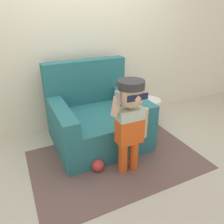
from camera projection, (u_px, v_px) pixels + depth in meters
ground_plane at (105, 143)px, 2.91m from camera, size 10.00×10.00×0.00m
wall_back at (82, 35)px, 2.94m from camera, size 10.00×0.05×2.60m
armchair at (96, 118)px, 2.86m from camera, size 1.13×1.02×1.02m
person_child at (130, 114)px, 2.15m from camera, size 0.42×0.32×1.03m
side_table at (149, 109)px, 3.30m from camera, size 0.34×0.34×0.41m
rug at (117, 159)px, 2.59m from camera, size 1.94×1.27×0.01m
toy_ball at (98, 165)px, 2.40m from camera, size 0.14×0.14×0.14m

